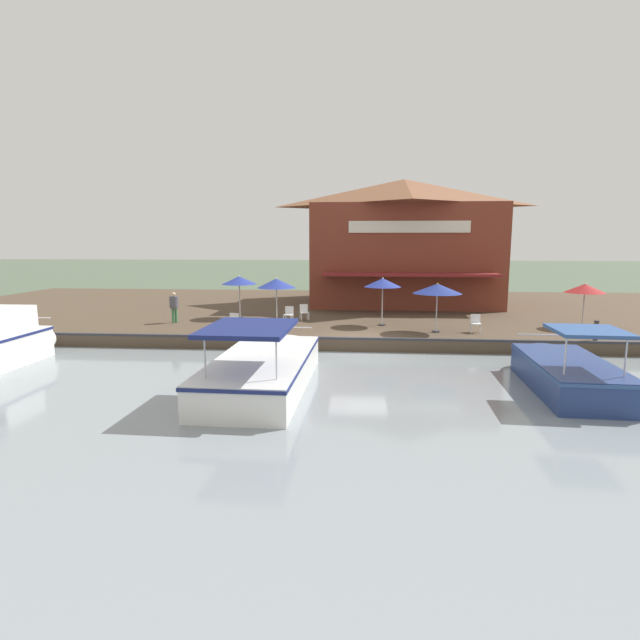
{
  "coord_description": "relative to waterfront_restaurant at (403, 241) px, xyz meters",
  "views": [
    {
      "loc": [
        21.19,
        0.06,
        4.81
      ],
      "look_at": [
        -1.0,
        -1.76,
        1.3
      ],
      "focal_mm": 28.0,
      "sensor_mm": 36.0,
      "label": 1
    }
  ],
  "objects": [
    {
      "name": "mooring_post",
      "position": [
        13.37,
        7.08,
        -3.77
      ],
      "size": [
        0.22,
        0.22,
        0.93
      ],
      "color": "#473323",
      "rests_on": "quay_deck"
    },
    {
      "name": "quay_edge_fender",
      "position": [
        13.62,
        -2.89,
        -4.2
      ],
      "size": [
        0.2,
        50.4,
        0.1
      ],
      "primitive_type": "cube",
      "color": "#2D2D33",
      "rests_on": "quay_deck"
    },
    {
      "name": "patio_umbrella_mid_patio_right",
      "position": [
        11.13,
        -6.9,
        -2.03
      ],
      "size": [
        1.85,
        1.85,
        2.49
      ],
      "color": "#B7B7B7",
      "rests_on": "quay_deck"
    },
    {
      "name": "ground_plane",
      "position": [
        13.72,
        -2.89,
        -4.85
      ],
      "size": [
        220.0,
        220.0,
        0.0
      ],
      "primitive_type": "plane",
      "color": "#4C5B47"
    },
    {
      "name": "cafe_chair_far_corner_seat",
      "position": [
        8.41,
        -5.86,
        -3.77
      ],
      "size": [
        0.55,
        0.55,
        0.85
      ],
      "color": "white",
      "rests_on": "quay_deck"
    },
    {
      "name": "motorboat_mid_row",
      "position": [
        18.34,
        3.85,
        -4.2
      ],
      "size": [
        6.33,
        2.57,
        2.22
      ],
      "color": "navy",
      "rests_on": "river_water"
    },
    {
      "name": "patio_umbrella_near_quay_edge",
      "position": [
        11.51,
        0.71,
        -2.2
      ],
      "size": [
        2.25,
        2.25,
        2.32
      ],
      "color": "#B7B7B7",
      "rests_on": "quay_deck"
    },
    {
      "name": "patio_umbrella_far_corner",
      "position": [
        9.69,
        8.08,
        -2.3
      ],
      "size": [
        1.88,
        1.88,
        2.21
      ],
      "color": "#B7B7B7",
      "rests_on": "quay_deck"
    },
    {
      "name": "patio_umbrella_by_entrance",
      "position": [
        7.88,
        -9.52,
        -2.16
      ],
      "size": [
        1.93,
        1.93,
        2.36
      ],
      "color": "#B7B7B7",
      "rests_on": "quay_deck"
    },
    {
      "name": "cafe_chair_beside_entrance",
      "position": [
        11.44,
        2.54,
        -3.77
      ],
      "size": [
        0.47,
        0.47,
        0.85
      ],
      "color": "white",
      "rests_on": "quay_deck"
    },
    {
      "name": "motorboat_second_along",
      "position": [
        18.53,
        -5.97,
        -4.17
      ],
      "size": [
        8.61,
        3.07,
        2.33
      ],
      "color": "white",
      "rests_on": "river_water"
    },
    {
      "name": "cafe_chair_under_first_umbrella",
      "position": [
        12.05,
        -8.81,
        -3.77
      ],
      "size": [
        0.45,
        0.45,
        0.85
      ],
      "color": "white",
      "rests_on": "quay_deck"
    },
    {
      "name": "patio_umbrella_back_row",
      "position": [
        9.77,
        -1.73,
        -2.08
      ],
      "size": [
        1.85,
        1.85,
        2.43
      ],
      "color": "#B7B7B7",
      "rests_on": "quay_deck"
    },
    {
      "name": "waterfront_restaurant",
      "position": [
        0.0,
        0.0,
        0.0
      ],
      "size": [
        10.64,
        12.61,
        8.36
      ],
      "color": "brown",
      "rests_on": "quay_deck"
    },
    {
      "name": "quay_deck",
      "position": [
        2.72,
        -2.89,
        -4.55
      ],
      "size": [
        22.0,
        56.0,
        0.6
      ],
      "primitive_type": "cube",
      "color": "#4C3D2D",
      "rests_on": "ground"
    },
    {
      "name": "person_at_quay_edge",
      "position": [
        9.83,
        -12.53,
        -3.25
      ],
      "size": [
        0.45,
        0.45,
        1.6
      ],
      "color": "#337547",
      "rests_on": "quay_deck"
    },
    {
      "name": "tree_downstream_bank",
      "position": [
        -2.09,
        -3.56,
        0.37
      ],
      "size": [
        5.02,
        4.78,
        7.14
      ],
      "color": "brown",
      "rests_on": "quay_deck"
    },
    {
      "name": "cafe_chair_facing_river",
      "position": [
        9.34,
        -6.57,
        -3.77
      ],
      "size": [
        0.49,
        0.49,
        0.85
      ],
      "color": "white",
      "rests_on": "quay_deck"
    }
  ]
}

